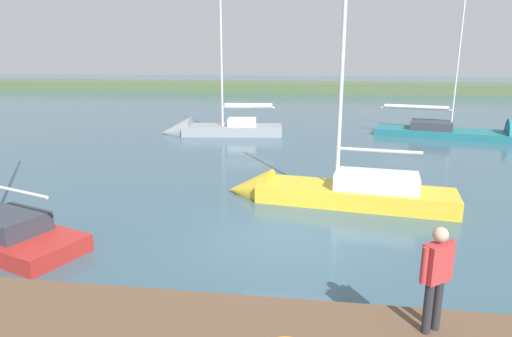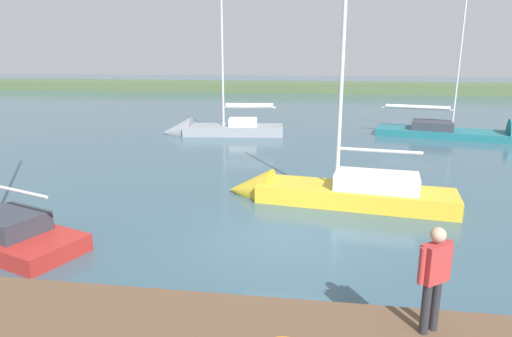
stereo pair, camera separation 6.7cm
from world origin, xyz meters
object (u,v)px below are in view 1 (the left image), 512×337
Objects in this scene: sailboat_far_left at (213,132)px; person_on_dock at (436,272)px; sailboat_near_dock at (327,195)px; sailboat_behind_pier at (477,137)px.

person_on_dock is at bearing 106.06° from sailboat_far_left.
sailboat_far_left is at bearing -52.36° from sailboat_near_dock.
sailboat_behind_pier is 6.42× the size of person_on_dock.
sailboat_near_dock is at bearing 113.09° from sailboat_far_left.
sailboat_behind_pier is (-16.11, -0.82, -0.06)m from sailboat_far_left.
sailboat_behind_pier is (-9.18, -13.20, -0.12)m from sailboat_near_dock.
sailboat_near_dock is 16.08m from sailboat_behind_pier.
sailboat_far_left is 22.25m from person_on_dock.
sailboat_far_left reaches higher than sailboat_near_dock.
sailboat_far_left is 5.50× the size of person_on_dock.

